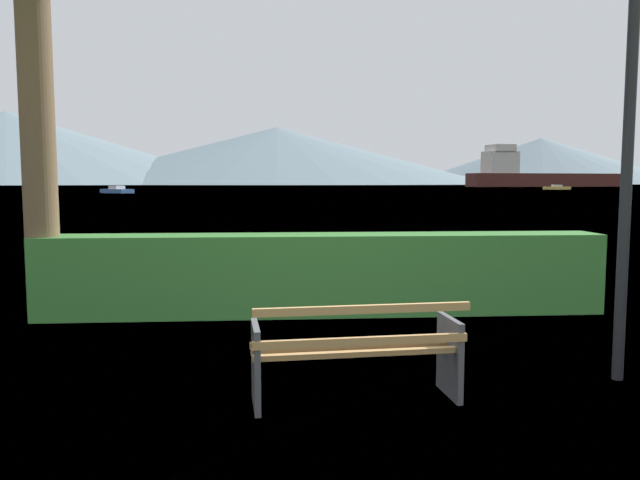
# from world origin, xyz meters

# --- Properties ---
(ground_plane) EXTENTS (1400.00, 1400.00, 0.00)m
(ground_plane) POSITION_xyz_m (0.00, 0.00, 0.00)
(ground_plane) COLOR #4C6B33
(water_surface) EXTENTS (620.00, 620.00, 0.00)m
(water_surface) POSITION_xyz_m (0.00, 306.35, 0.00)
(water_surface) COLOR #6B8EA3
(water_surface) RESTS_ON ground_plane
(park_bench) EXTENTS (1.77, 0.72, 0.87)m
(park_bench) POSITION_xyz_m (0.01, -0.06, 0.43)
(park_bench) COLOR tan
(park_bench) RESTS_ON ground_plane
(hedge_row) EXTENTS (7.70, 0.73, 1.10)m
(hedge_row) POSITION_xyz_m (0.00, 3.39, 0.55)
(hedge_row) COLOR #387A33
(hedge_row) RESTS_ON ground_plane
(lamp_post) EXTENTS (0.30, 0.30, 3.95)m
(lamp_post) POSITION_xyz_m (2.49, 0.36, 2.67)
(lamp_post) COLOR black
(lamp_post) RESTS_ON ground_plane
(cargo_ship_large) EXTENTS (70.21, 21.57, 16.42)m
(cargo_ship_large) POSITION_xyz_m (103.68, 233.16, 4.59)
(cargo_ship_large) COLOR #471E19
(cargo_ship_large) RESTS_ON water_surface
(sailboat_mid) EXTENTS (6.38, 2.45, 1.21)m
(sailboat_mid) POSITION_xyz_m (68.71, 141.84, 0.45)
(sailboat_mid) COLOR gold
(sailboat_mid) RESTS_ON water_surface
(tender_far) EXTENTS (6.40, 6.31, 1.25)m
(tender_far) POSITION_xyz_m (-27.18, 99.04, 0.45)
(tender_far) COLOR #335693
(tender_far) RESTS_ON water_surface
(distant_hills) EXTENTS (844.84, 433.12, 62.96)m
(distant_hills) POSITION_xyz_m (-75.24, 563.35, 28.41)
(distant_hills) COLOR slate
(distant_hills) RESTS_ON ground_plane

